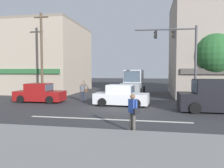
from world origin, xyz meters
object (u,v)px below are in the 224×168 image
utility_pole_near_left (42,55)px  box_truck_crossing_rightbound (134,83)px  pedestrian_foreground_with_bag (133,111)px  sedan_waiting_far (40,94)px  street_tree (214,54)px  sedan_crossing_leftbound (121,96)px  traffic_light_mast (183,52)px  van_approaching_near (217,96)px  pedestrian_mid_crossing (83,91)px

utility_pole_near_left → box_truck_crossing_rightbound: size_ratio=1.40×
utility_pole_near_left → pedestrian_foreground_with_bag: bearing=-45.9°
utility_pole_near_left → sedan_waiting_far: utility_pole_near_left is taller
street_tree → box_truck_crossing_rightbound: 8.89m
sedan_waiting_far → pedestrian_foreground_with_bag: size_ratio=2.47×
utility_pole_near_left → sedan_crossing_leftbound: (7.85, -2.51, -3.43)m
street_tree → traffic_light_mast: size_ratio=0.96×
utility_pole_near_left → pedestrian_foreground_with_bag: (9.37, -9.69, -3.19)m
street_tree → pedestrian_foreground_with_bag: street_tree is taller
van_approaching_near → pedestrian_mid_crossing: size_ratio=2.78×
street_tree → sedan_crossing_leftbound: street_tree is taller
utility_pole_near_left → van_approaching_near: 15.17m
traffic_light_mast → sedan_crossing_leftbound: 6.10m
traffic_light_mast → box_truck_crossing_rightbound: size_ratio=1.09×
street_tree → box_truck_crossing_rightbound: bearing=151.4°
sedan_crossing_leftbound → box_truck_crossing_rightbound: box_truck_crossing_rightbound is taller
utility_pole_near_left → sedan_crossing_leftbound: utility_pole_near_left is taller
utility_pole_near_left → street_tree: bearing=6.4°
sedan_crossing_leftbound → pedestrian_mid_crossing: size_ratio=2.52×
utility_pole_near_left → traffic_light_mast: size_ratio=1.29×
traffic_light_mast → sedan_waiting_far: traffic_light_mast is taller
sedan_crossing_leftbound → street_tree: bearing=29.0°
street_tree → pedestrian_mid_crossing: 11.93m
traffic_light_mast → box_truck_crossing_rightbound: bearing=124.3°
street_tree → pedestrian_mid_crossing: size_ratio=3.58×
van_approaching_near → sedan_waiting_far: bearing=171.4°
utility_pole_near_left → sedan_crossing_leftbound: 8.93m
street_tree → van_approaching_near: bearing=-101.9°
utility_pole_near_left → traffic_light_mast: bearing=-3.5°
street_tree → van_approaching_near: street_tree is taller
street_tree → sedan_waiting_far: bearing=-166.0°
street_tree → sedan_crossing_leftbound: size_ratio=1.42×
pedestrian_mid_crossing → utility_pole_near_left: bearing=167.2°
traffic_light_mast → sedan_waiting_far: size_ratio=1.50×
traffic_light_mast → van_approaching_near: (1.74, -3.21, -3.17)m
sedan_crossing_leftbound → sedan_waiting_far: same height
van_approaching_near → pedestrian_mid_crossing: (-9.97, 3.00, -0.05)m
street_tree → box_truck_crossing_rightbound: (-7.39, 4.03, -2.86)m
traffic_light_mast → van_approaching_near: 4.84m
sedan_waiting_far → pedestrian_foreground_with_bag: (8.58, -7.75, 0.24)m
box_truck_crossing_rightbound → traffic_light_mast: bearing=-55.7°
traffic_light_mast → pedestrian_mid_crossing: traffic_light_mast is taller
pedestrian_foreground_with_bag → pedestrian_mid_crossing: same height
box_truck_crossing_rightbound → pedestrian_mid_crossing: (-3.78, -6.74, -0.30)m
sedan_crossing_leftbound → pedestrian_foreground_with_bag: (1.52, -7.17, 0.24)m
sedan_crossing_leftbound → sedan_waiting_far: (-7.06, 0.57, 0.00)m
sedan_crossing_leftbound → pedestrian_mid_crossing: (-3.53, 1.53, 0.24)m
utility_pole_near_left → sedan_waiting_far: (0.79, -1.94, -3.43)m
traffic_light_mast → pedestrian_foreground_with_bag: size_ratio=3.71×
sedan_crossing_leftbound → van_approaching_near: 6.61m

